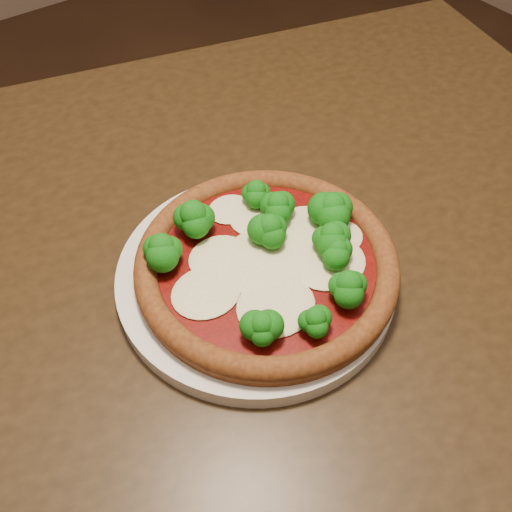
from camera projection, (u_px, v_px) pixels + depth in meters
floor at (231, 379)px, 1.35m from camera, size 4.00×4.00×0.00m
dining_table at (236, 313)px, 0.69m from camera, size 1.27×1.10×0.75m
plate at (256, 275)px, 0.59m from camera, size 0.29×0.29×0.02m
pizza at (269, 258)px, 0.57m from camera, size 0.27×0.27×0.06m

